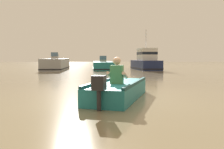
# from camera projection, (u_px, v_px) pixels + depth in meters

# --- Properties ---
(ground_plane) EXTENTS (120.00, 120.00, 0.00)m
(ground_plane) POSITION_uv_depth(u_px,v_px,m) (110.00, 96.00, 7.26)
(ground_plane) COLOR #7A6B4C
(rowboat_with_person) EXTENTS (2.01, 3.65, 1.19)m
(rowboat_with_person) POSITION_uv_depth(u_px,v_px,m) (119.00, 90.00, 6.89)
(rowboat_with_person) COLOR #1E727A
(rowboat_with_person) RESTS_ON ground
(moored_boat_grey) EXTENTS (2.07, 6.24, 1.66)m
(moored_boat_grey) POSITION_uv_depth(u_px,v_px,m) (56.00, 65.00, 22.62)
(moored_boat_grey) COLOR gray
(moored_boat_grey) RESTS_ON ground
(moored_boat_teal) EXTENTS (2.26, 6.49, 1.35)m
(moored_boat_teal) POSITION_uv_depth(u_px,v_px,m) (103.00, 66.00, 23.95)
(moored_boat_teal) COLOR #1E727A
(moored_boat_teal) RESTS_ON ground
(moored_boat_navy) EXTENTS (2.44, 5.17, 3.88)m
(moored_boat_navy) POSITION_uv_depth(u_px,v_px,m) (146.00, 62.00, 23.30)
(moored_boat_navy) COLOR #19234C
(moored_boat_navy) RESTS_ON ground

